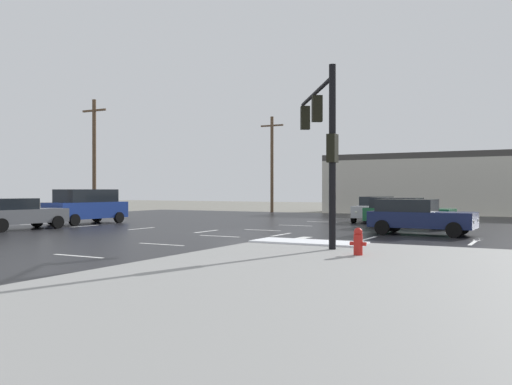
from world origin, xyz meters
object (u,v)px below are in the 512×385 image
sedan_silver (375,209)px  sedan_green (406,212)px  utility_pole_far (94,156)px  utility_pole_distant (272,162)px  traffic_signal_mast (322,130)px  sedan_grey (17,213)px  fire_hydrant (358,241)px  sedan_navy (418,216)px  suv_blue (86,206)px

sedan_silver → sedan_green: 5.10m
utility_pole_far → utility_pole_distant: (7.47, 14.11, -0.03)m
traffic_signal_mast → sedan_grey: 16.93m
fire_hydrant → sedan_green: (-1.87, 14.02, 0.32)m
sedan_green → utility_pole_far: (-22.61, 0.23, 3.67)m
sedan_silver → sedan_grey: 20.56m
sedan_navy → sedan_grey: bearing=-157.9°
utility_pole_far → utility_pole_distant: size_ratio=1.01×
traffic_signal_mast → sedan_navy: traffic_signal_mast is taller
utility_pole_distant → utility_pole_far: bearing=-117.9°
sedan_green → sedan_navy: 4.65m
traffic_signal_mast → sedan_silver: traffic_signal_mast is taller
sedan_navy → fire_hydrant: bearing=-85.6°
traffic_signal_mast → sedan_green: bearing=-33.8°
sedan_navy → sedan_green: bearing=112.0°
sedan_silver → utility_pole_distant: utility_pole_distant is taller
sedan_green → suv_blue: bearing=-157.5°
fire_hydrant → sedan_navy: size_ratio=0.17×
suv_blue → sedan_silver: suv_blue is taller
utility_pole_far → utility_pole_distant: utility_pole_far is taller
sedan_navy → utility_pole_distant: (-16.69, 18.72, 3.64)m
suv_blue → utility_pole_far: 8.69m
sedan_grey → utility_pole_distant: 25.56m
suv_blue → sedan_grey: 5.20m
utility_pole_far → utility_pole_distant: 15.97m
sedan_navy → traffic_signal_mast: bearing=-101.1°
sedan_green → utility_pole_distant: size_ratio=0.54×
sedan_green → utility_pole_far: utility_pole_far is taller
suv_blue → sedan_grey: (0.53, -5.17, -0.24)m
sedan_silver → traffic_signal_mast: bearing=6.2°
sedan_grey → fire_hydrant: bearing=-93.0°
fire_hydrant → sedan_silver: (-4.73, 18.24, 0.32)m
traffic_signal_mast → fire_hydrant: 4.76m
traffic_signal_mast → utility_pole_distant: (-14.95, 25.93, 0.41)m
fire_hydrant → sedan_navy: (-0.31, 9.64, 0.32)m
utility_pole_far → sedan_navy: bearing=-10.8°
traffic_signal_mast → utility_pole_far: bearing=29.3°
fire_hydrant → sedan_silver: size_ratio=0.17×
fire_hydrant → suv_blue: suv_blue is taller
fire_hydrant → utility_pole_far: bearing=149.8°
suv_blue → sedan_green: (17.31, 5.74, -0.24)m
suv_blue → utility_pole_far: (-5.30, 5.97, 3.43)m
traffic_signal_mast → suv_blue: traffic_signal_mast is taller
utility_pole_far → traffic_signal_mast: bearing=-27.8°
traffic_signal_mast → utility_pole_far: utility_pole_far is taller
suv_blue → utility_pole_distant: bearing=178.5°
sedan_green → fire_hydrant: bearing=-78.2°
sedan_grey → traffic_signal_mast: bearing=-85.9°
utility_pole_far → fire_hydrant: bearing=-30.2°
suv_blue → utility_pole_distant: 20.48m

